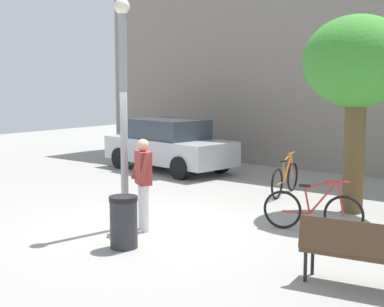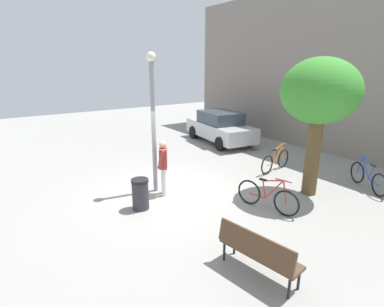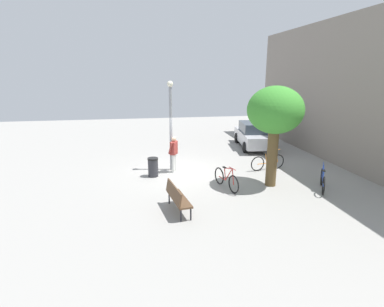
# 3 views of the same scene
# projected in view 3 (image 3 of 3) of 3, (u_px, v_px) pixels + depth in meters

# --- Properties ---
(ground_plane) EXTENTS (36.00, 36.00, 0.00)m
(ground_plane) POSITION_uv_depth(u_px,v_px,m) (181.00, 171.00, 14.16)
(ground_plane) COLOR gray
(building_facade) EXTENTS (17.92, 2.00, 7.13)m
(building_facade) POSITION_uv_depth(u_px,v_px,m) (358.00, 92.00, 14.73)
(building_facade) COLOR gray
(building_facade) RESTS_ON ground_plane
(lamppost) EXTENTS (0.28, 0.28, 4.14)m
(lamppost) POSITION_uv_depth(u_px,v_px,m) (171.00, 119.00, 13.85)
(lamppost) COLOR gray
(lamppost) RESTS_ON ground_plane
(person_by_lamppost) EXTENTS (0.62, 0.50, 1.67)m
(person_by_lamppost) POSITION_uv_depth(u_px,v_px,m) (174.00, 152.00, 13.86)
(person_by_lamppost) COLOR white
(person_by_lamppost) RESTS_ON ground_plane
(park_bench) EXTENTS (1.65, 0.71, 0.92)m
(park_bench) POSITION_uv_depth(u_px,v_px,m) (177.00, 196.00, 9.88)
(park_bench) COLOR #513823
(park_bench) RESTS_ON ground_plane
(plaza_tree) EXTENTS (2.17, 2.17, 4.01)m
(plaza_tree) POSITION_uv_depth(u_px,v_px,m) (275.00, 112.00, 11.65)
(plaza_tree) COLOR brown
(plaza_tree) RESTS_ON ground_plane
(bicycle_orange) EXTENTS (0.35, 1.79, 0.97)m
(bicycle_orange) POSITION_uv_depth(u_px,v_px,m) (268.00, 162.00, 14.31)
(bicycle_orange) COLOR black
(bicycle_orange) RESTS_ON ground_plane
(bicycle_blue) EXTENTS (1.60, 0.94, 0.97)m
(bicycle_blue) POSITION_uv_depth(u_px,v_px,m) (323.00, 180.00, 11.84)
(bicycle_blue) COLOR black
(bicycle_blue) RESTS_ON ground_plane
(bicycle_red) EXTENTS (1.76, 0.51, 0.97)m
(bicycle_red) POSITION_uv_depth(u_px,v_px,m) (226.00, 179.00, 11.96)
(bicycle_red) COLOR black
(bicycle_red) RESTS_ON ground_plane
(parked_car_silver) EXTENTS (4.39, 2.26, 1.55)m
(parked_car_silver) POSITION_uv_depth(u_px,v_px,m) (254.00, 135.00, 18.65)
(parked_car_silver) COLOR #B7B7BC
(parked_car_silver) RESTS_ON ground_plane
(trash_bin) EXTENTS (0.47, 0.47, 0.85)m
(trash_bin) POSITION_uv_depth(u_px,v_px,m) (153.00, 167.00, 13.37)
(trash_bin) COLOR #2D2D33
(trash_bin) RESTS_ON ground_plane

